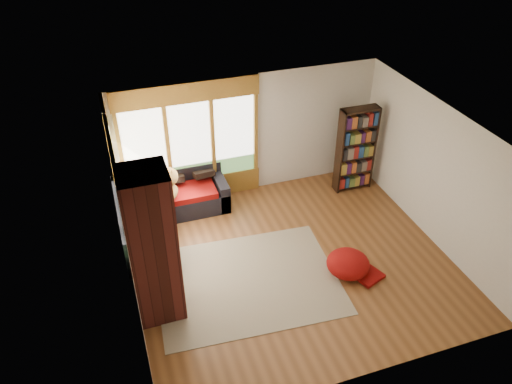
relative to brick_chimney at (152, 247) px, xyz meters
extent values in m
plane|color=brown|center=(2.40, 0.35, -1.30)|extent=(5.50, 5.50, 0.00)
plane|color=white|center=(2.40, 0.35, 1.30)|extent=(5.50, 5.50, 0.00)
cube|color=silver|center=(2.40, 2.85, 0.00)|extent=(5.50, 0.04, 2.60)
cube|color=silver|center=(2.40, -2.15, 0.00)|extent=(5.50, 0.04, 2.60)
cube|color=silver|center=(-0.35, 0.35, 0.00)|extent=(0.04, 5.00, 2.60)
cube|color=silver|center=(5.15, 0.35, 0.00)|extent=(0.04, 5.00, 2.60)
cube|color=olive|center=(1.20, 2.82, 0.05)|extent=(2.82, 0.10, 1.90)
cube|color=white|center=(1.20, 2.82, 0.05)|extent=(2.54, 0.09, 1.62)
cube|color=olive|center=(-0.32, 1.55, 0.05)|extent=(0.10, 2.62, 1.90)
cube|color=white|center=(-0.32, 1.55, 0.05)|extent=(0.09, 2.36, 1.62)
cube|color=gray|center=(-0.29, 2.38, 0.45)|extent=(0.03, 0.72, 0.90)
cube|color=#471914|center=(0.00, 0.00, 0.00)|extent=(0.70, 0.70, 2.60)
cube|color=black|center=(0.75, 2.40, -1.09)|extent=(2.20, 0.90, 0.42)
cube|color=black|center=(0.75, 2.75, -0.69)|extent=(2.20, 0.20, 0.38)
cube|color=black|center=(1.75, 2.40, -1.00)|extent=(0.20, 0.90, 0.60)
cube|color=maroon|center=(0.65, 2.28, -0.82)|extent=(1.90, 0.66, 0.12)
cube|color=black|center=(0.10, 1.75, -1.09)|extent=(0.90, 2.20, 0.42)
cube|color=black|center=(-0.25, 1.75, -0.69)|extent=(0.20, 2.20, 0.38)
cube|color=black|center=(0.10, 0.75, -1.00)|extent=(0.90, 0.20, 0.60)
cube|color=maroon|center=(0.22, 1.40, -0.82)|extent=(0.66, 1.20, 0.12)
cube|color=maroon|center=(0.22, 2.35, -0.82)|extent=(0.66, 0.66, 0.12)
cube|color=beige|center=(1.50, 0.14, -1.29)|extent=(3.22, 2.55, 0.01)
cube|color=black|center=(4.92, 2.18, -0.36)|extent=(0.04, 0.27, 1.88)
cube|color=black|center=(4.16, 2.18, -0.36)|extent=(0.04, 0.27, 1.88)
cube|color=black|center=(4.54, 2.30, -0.36)|extent=(0.81, 0.02, 1.88)
cube|color=black|center=(4.54, 2.18, -1.24)|extent=(0.73, 0.25, 0.03)
cube|color=black|center=(4.54, 2.18, -0.88)|extent=(0.73, 0.25, 0.03)
cube|color=black|center=(4.54, 2.18, -0.53)|extent=(0.73, 0.25, 0.03)
cube|color=black|center=(4.54, 2.18, -0.17)|extent=(0.73, 0.25, 0.03)
cube|color=black|center=(4.54, 2.18, 0.18)|extent=(0.73, 0.25, 0.03)
cube|color=black|center=(4.54, 2.18, 0.54)|extent=(0.73, 0.25, 0.03)
cube|color=#726659|center=(4.54, 2.16, -0.36)|extent=(0.69, 0.19, 1.72)
ellipsoid|color=maroon|center=(3.22, -0.21, -1.09)|extent=(0.82, 0.82, 0.40)
ellipsoid|color=brown|center=(0.39, 2.14, -0.54)|extent=(1.06, 1.03, 0.30)
sphere|color=brown|center=(0.64, 2.36, -0.39)|extent=(0.52, 0.52, 0.37)
cone|color=brown|center=(0.59, 2.32, -0.24)|extent=(0.19, 0.19, 0.16)
ellipsoid|color=black|center=(0.20, 1.22, -0.59)|extent=(0.65, 0.80, 0.23)
sphere|color=black|center=(0.12, 1.46, -0.48)|extent=(0.36, 0.36, 0.28)
cone|color=black|center=(0.13, 1.42, -0.37)|extent=(0.13, 0.13, 0.12)
cube|color=black|center=(1.45, 2.61, -0.55)|extent=(0.45, 0.12, 0.45)
cube|color=black|center=(0.85, 2.61, -0.55)|extent=(0.45, 0.12, 0.45)
cube|color=black|center=(-0.08, 2.15, -0.55)|extent=(0.45, 0.12, 0.45)
cube|color=black|center=(-0.08, 1.05, -0.55)|extent=(0.45, 0.12, 0.45)
cube|color=maroon|center=(0.25, 2.61, -0.55)|extent=(0.42, 0.12, 0.42)
camera|label=1|loc=(-0.34, -5.76, 4.81)|focal=35.00mm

